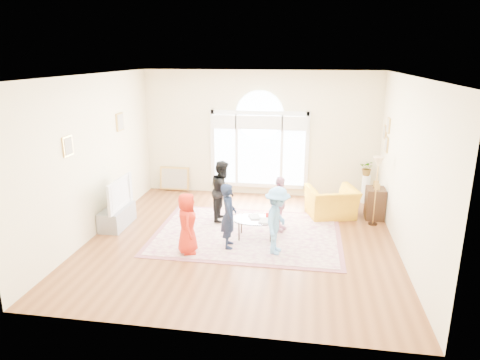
% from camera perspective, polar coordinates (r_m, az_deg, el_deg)
% --- Properties ---
extents(ground, '(6.00, 6.00, 0.00)m').
position_cam_1_polar(ground, '(8.62, 0.17, -7.99)').
color(ground, brown).
rests_on(ground, ground).
extents(room_shell, '(6.00, 6.00, 6.00)m').
position_cam_1_polar(room_shell, '(10.85, 2.55, 5.80)').
color(room_shell, beige).
rests_on(room_shell, ground).
extents(area_rug, '(3.60, 2.60, 0.02)m').
position_cam_1_polar(area_rug, '(8.90, 1.00, -7.13)').
color(area_rug, beige).
rests_on(area_rug, ground).
extents(rug_border, '(3.80, 2.80, 0.01)m').
position_cam_1_polar(rug_border, '(8.90, 1.00, -7.15)').
color(rug_border, '#8B4E54').
rests_on(rug_border, ground).
extents(tv_console, '(0.45, 1.00, 0.42)m').
position_cam_1_polar(tv_console, '(9.59, -16.06, -4.73)').
color(tv_console, gray).
rests_on(tv_console, ground).
extents(television, '(0.17, 1.12, 0.65)m').
position_cam_1_polar(television, '(9.41, -16.27, -1.70)').
color(television, black).
rests_on(television, tv_console).
extents(coffee_table, '(0.99, 0.65, 0.54)m').
position_cam_1_polar(coffee_table, '(8.54, 2.12, -5.35)').
color(coffee_table, silver).
rests_on(coffee_table, ground).
extents(armchair, '(1.27, 1.18, 0.68)m').
position_cam_1_polar(armchair, '(9.92, 12.12, -2.93)').
color(armchair, gold).
rests_on(armchair, ground).
extents(side_cabinet, '(0.40, 0.50, 0.70)m').
position_cam_1_polar(side_cabinet, '(10.08, 17.54, -2.97)').
color(side_cabinet, black).
rests_on(side_cabinet, ground).
extents(floor_lamp, '(0.28, 0.28, 1.51)m').
position_cam_1_polar(floor_lamp, '(9.43, 17.92, 1.60)').
color(floor_lamp, black).
rests_on(floor_lamp, ground).
extents(plant_pedestal, '(0.20, 0.20, 0.70)m').
position_cam_1_polar(plant_pedestal, '(11.06, 16.39, -1.17)').
color(plant_pedestal, white).
rests_on(plant_pedestal, ground).
extents(potted_plant, '(0.43, 0.40, 0.38)m').
position_cam_1_polar(potted_plant, '(10.91, 16.62, 1.54)').
color(potted_plant, '#33722D').
rests_on(potted_plant, plant_pedestal).
extents(leaning_picture, '(0.80, 0.14, 0.62)m').
position_cam_1_polar(leaning_picture, '(11.77, -8.64, -1.40)').
color(leaning_picture, tan).
rests_on(leaning_picture, ground).
extents(child_red, '(0.50, 0.64, 1.15)m').
position_cam_1_polar(child_red, '(7.91, -7.06, -5.75)').
color(child_red, red).
rests_on(child_red, area_rug).
extents(child_navy, '(0.37, 0.50, 1.25)m').
position_cam_1_polar(child_navy, '(8.07, -1.53, -4.79)').
color(child_navy, '#162037').
rests_on(child_navy, area_rug).
extents(child_black, '(0.51, 0.66, 1.34)m').
position_cam_1_polar(child_black, '(9.38, -2.28, -1.42)').
color(child_black, black).
rests_on(child_black, area_rug).
extents(child_pink, '(0.50, 0.74, 1.16)m').
position_cam_1_polar(child_pink, '(8.85, 5.25, -3.21)').
color(child_pink, pink).
rests_on(child_pink, area_rug).
extents(child_blue, '(0.60, 0.89, 1.27)m').
position_cam_1_polar(child_blue, '(7.84, 4.98, -5.42)').
color(child_blue, '#67AAE8').
rests_on(child_blue, area_rug).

